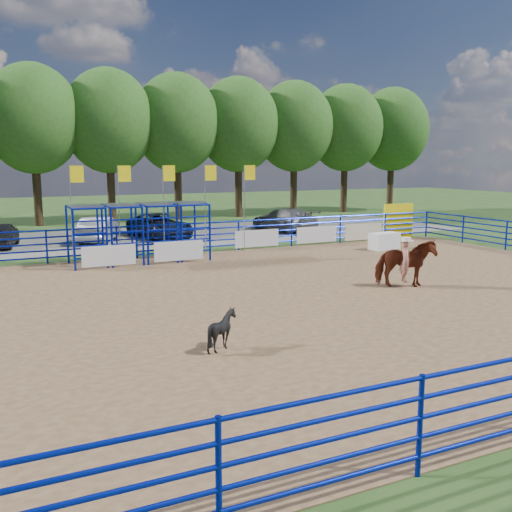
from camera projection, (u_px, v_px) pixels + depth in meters
name	position (u px, v px, depth m)	size (l,w,h in m)	color
ground	(278.00, 300.00, 18.21)	(120.00, 120.00, 0.00)	#395923
arena_dirt	(278.00, 300.00, 18.20)	(30.00, 20.00, 0.02)	#8E6A47
gravel_strip	(144.00, 237.00, 33.36)	(40.00, 10.00, 0.01)	gray
announcer_table	(384.00, 241.00, 28.53)	(1.57, 0.73, 0.83)	white
horse_and_rider	(405.00, 261.00, 19.85)	(2.19, 1.63, 2.49)	maroon
calf	(222.00, 330.00, 13.31)	(0.76, 0.85, 0.94)	black
car_a	(0.00, 235.00, 29.28)	(1.47, 3.64, 1.24)	black
car_b	(99.00, 229.00, 31.25)	(1.47, 4.21, 1.39)	gray
car_c	(160.00, 226.00, 32.87)	(2.31, 5.01, 1.39)	black
car_d	(284.00, 220.00, 36.18)	(2.02, 4.98, 1.44)	slate
perimeter_fence	(278.00, 277.00, 18.08)	(30.10, 20.10, 1.50)	#07189F
chute_assembly	(147.00, 233.00, 25.08)	(19.32, 2.41, 4.20)	#07189F
treeline	(108.00, 116.00, 40.15)	(56.40, 6.40, 11.24)	#3F2B19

